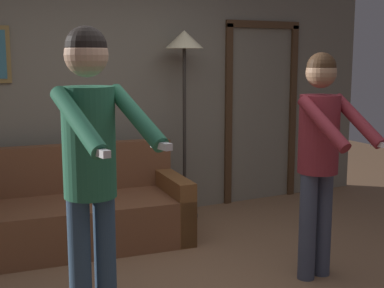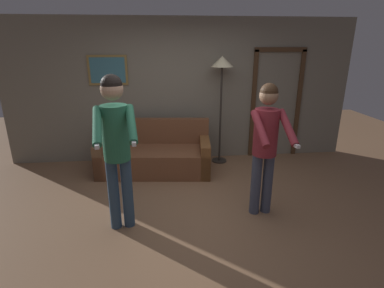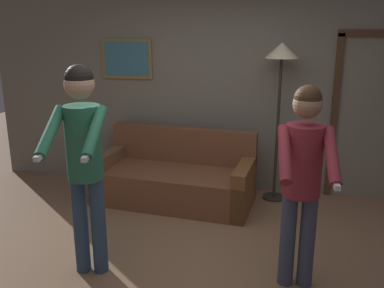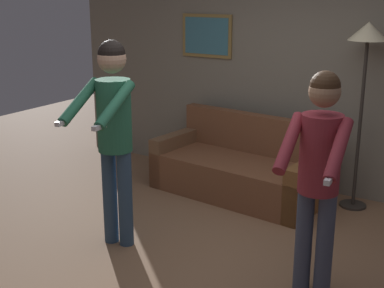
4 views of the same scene
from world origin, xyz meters
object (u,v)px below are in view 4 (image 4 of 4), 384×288
object	(u,v)px
couch	(239,170)
person_standing_left	(113,123)
torchiere_lamp	(367,49)
person_standing_right	(319,165)

from	to	relation	value
couch	person_standing_left	size ratio (longest dim) A/B	1.07
torchiere_lamp	couch	bearing A→B (deg)	-165.14
torchiere_lamp	person_standing_left	size ratio (longest dim) A/B	1.05
person_standing_left	torchiere_lamp	bearing A→B (deg)	51.91
torchiere_lamp	person_standing_right	xyz separation A→B (m)	(0.20, -1.86, -0.64)
couch	torchiere_lamp	distance (m)	1.88
torchiere_lamp	person_standing_left	distance (m)	2.62
person_standing_right	person_standing_left	bearing A→B (deg)	-175.09
torchiere_lamp	person_standing_left	xyz separation A→B (m)	(-1.58, -2.02, -0.54)
couch	person_standing_left	world-z (taller)	person_standing_left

